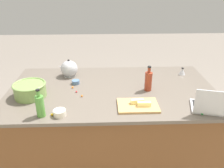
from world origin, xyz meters
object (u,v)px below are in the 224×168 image
at_px(bottle_olive, 40,106).
at_px(butter_stick_left, 137,101).
at_px(bottle_soy, 148,81).
at_px(butter_stick_right, 144,104).
at_px(ramekin_medium, 76,82).
at_px(kettle, 69,69).
at_px(cutting_board, 138,105).
at_px(laptop, 212,106).
at_px(kitchen_timer, 182,71).
at_px(mixing_bowl_large, 30,90).
at_px(ramekin_small, 60,113).

relative_size(bottle_olive, butter_stick_left, 2.10).
bearing_deg(bottle_soy, butter_stick_right, 74.42).
height_order(butter_stick_right, ramekin_medium, butter_stick_right).
xyz_separation_m(kettle, cutting_board, (-0.65, 0.67, -0.07)).
relative_size(laptop, butter_stick_left, 3.24).
bearing_deg(laptop, kettle, -31.83).
distance_m(bottle_soy, kitchen_timer, 0.57).
bearing_deg(mixing_bowl_large, ramekin_medium, -146.83).
distance_m(butter_stick_left, butter_stick_right, 0.07).
bearing_deg(butter_stick_right, bottle_soy, -105.58).
height_order(ramekin_medium, kitchen_timer, kitchen_timer).
xyz_separation_m(laptop, bottle_soy, (0.44, -0.39, 0.05)).
bearing_deg(laptop, butter_stick_left, -11.47).
xyz_separation_m(bottle_soy, kettle, (0.78, -0.37, -0.02)).
bearing_deg(butter_stick_left, cutting_board, 97.41).
relative_size(laptop, butter_stick_right, 3.24).
height_order(bottle_soy, kettle, bottle_soy).
xyz_separation_m(mixing_bowl_large, bottle_olive, (-0.17, 0.33, 0.03)).
xyz_separation_m(laptop, mixing_bowl_large, (1.52, -0.31, 0.02)).
distance_m(bottle_soy, ramekin_medium, 0.72).
distance_m(ramekin_small, kitchen_timer, 1.43).
bearing_deg(mixing_bowl_large, kettle, -122.65).
bearing_deg(bottle_olive, kitchen_timer, -150.10).
bearing_deg(bottle_soy, ramekin_small, 28.30).
distance_m(bottle_soy, cutting_board, 0.34).
xyz_separation_m(laptop, ramekin_small, (1.20, 0.02, -0.02)).
height_order(mixing_bowl_large, cutting_board, mixing_bowl_large).
height_order(bottle_olive, butter_stick_left, bottle_olive).
height_order(cutting_board, kitchen_timer, kitchen_timer).
distance_m(butter_stick_right, ramekin_medium, 0.78).
xyz_separation_m(mixing_bowl_large, butter_stick_right, (-0.99, 0.24, -0.03)).
xyz_separation_m(ramekin_medium, kitchen_timer, (-1.14, -0.20, 0.02)).
xyz_separation_m(butter_stick_right, kitchen_timer, (-0.53, -0.68, -0.00)).
relative_size(bottle_soy, ramekin_medium, 3.14).
distance_m(butter_stick_left, ramekin_small, 0.64).
bearing_deg(butter_stick_left, laptop, 168.53).
bearing_deg(ramekin_small, butter_stick_left, -167.72).
relative_size(kettle, ramekin_medium, 2.78).
bearing_deg(ramekin_medium, butter_stick_left, 141.88).
height_order(mixing_bowl_large, butter_stick_right, mixing_bowl_large).
height_order(bottle_soy, ramekin_small, bottle_soy).
distance_m(laptop, bottle_olive, 1.35).
xyz_separation_m(mixing_bowl_large, cutting_board, (-0.94, 0.21, -0.06)).
bearing_deg(ramekin_small, mixing_bowl_large, -46.17).
xyz_separation_m(mixing_bowl_large, kettle, (-0.29, -0.45, 0.01)).
xyz_separation_m(cutting_board, ramekin_small, (0.63, 0.11, 0.02)).
bearing_deg(laptop, bottle_soy, -41.53).
xyz_separation_m(bottle_olive, bottle_soy, (-0.90, -0.41, 0.00)).
bearing_deg(laptop, cutting_board, -9.37).
bearing_deg(bottle_olive, butter_stick_right, -173.60).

